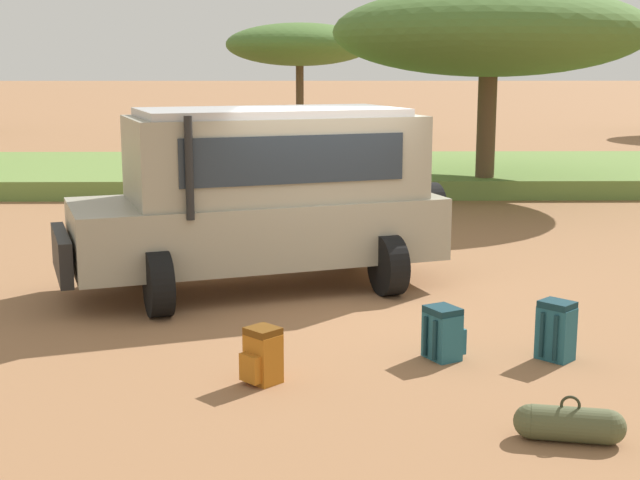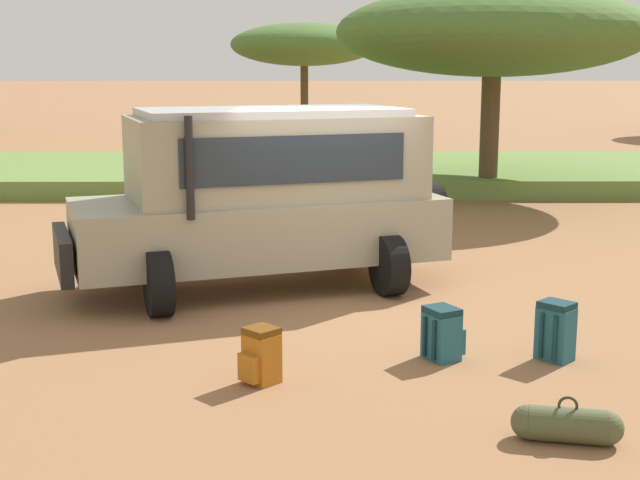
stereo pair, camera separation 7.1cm
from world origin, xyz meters
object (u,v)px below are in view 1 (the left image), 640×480
at_px(safari_vehicle, 265,194).
at_px(acacia_tree_right_mid, 490,33).
at_px(backpack_beside_front_wheel, 557,331).
at_px(backpack_cluster_center, 262,356).
at_px(backpack_near_rear_wheel, 443,333).
at_px(acacia_tree_centre_back, 300,45).
at_px(duffel_bag_low_black_case, 569,424).

xyz_separation_m(safari_vehicle, acacia_tree_right_mid, (4.70, 8.60, 2.42)).
height_order(backpack_beside_front_wheel, acacia_tree_right_mid, acacia_tree_right_mid).
bearing_deg(backpack_beside_front_wheel, backpack_cluster_center, -167.72).
bearing_deg(acacia_tree_right_mid, backpack_near_rear_wheel, -103.08).
xyz_separation_m(safari_vehicle, backpack_cluster_center, (0.14, -3.77, -1.03)).
height_order(backpack_beside_front_wheel, acacia_tree_centre_back, acacia_tree_centre_back).
distance_m(duffel_bag_low_black_case, acacia_tree_centre_back, 30.16).
relative_size(duffel_bag_low_black_case, acacia_tree_right_mid, 0.12).
bearing_deg(acacia_tree_right_mid, duffel_bag_low_black_case, -98.25).
height_order(backpack_beside_front_wheel, duffel_bag_low_black_case, backpack_beside_front_wheel).
relative_size(backpack_beside_front_wheel, acacia_tree_centre_back, 0.10).
height_order(duffel_bag_low_black_case, acacia_tree_right_mid, acacia_tree_right_mid).
relative_size(backpack_near_rear_wheel, acacia_tree_centre_back, 0.09).
xyz_separation_m(backpack_beside_front_wheel, backpack_cluster_center, (-3.01, -0.66, -0.04)).
bearing_deg(backpack_near_rear_wheel, safari_vehicle, 122.84).
height_order(backpack_cluster_center, duffel_bag_low_black_case, backpack_cluster_center).
xyz_separation_m(backpack_cluster_center, acacia_tree_right_mid, (4.55, 12.37, 3.45)).
height_order(safari_vehicle, acacia_tree_centre_back, acacia_tree_centre_back).
xyz_separation_m(backpack_cluster_center, duffel_bag_low_black_case, (2.56, -1.40, -0.12)).
xyz_separation_m(acacia_tree_centre_back, acacia_tree_right_mid, (4.42, -16.08, -0.08)).
relative_size(backpack_cluster_center, acacia_tree_centre_back, 0.09).
bearing_deg(backpack_near_rear_wheel, duffel_bag_low_black_case, -71.09).
height_order(backpack_near_rear_wheel, acacia_tree_right_mid, acacia_tree_right_mid).
bearing_deg(backpack_cluster_center, safari_vehicle, 92.17).
bearing_deg(safari_vehicle, backpack_beside_front_wheel, -44.63).
bearing_deg(backpack_beside_front_wheel, duffel_bag_low_black_case, -102.49).
xyz_separation_m(duffel_bag_low_black_case, acacia_tree_right_mid, (2.00, 13.76, 3.57)).
bearing_deg(backpack_cluster_center, duffel_bag_low_black_case, -28.61).
bearing_deg(duffel_bag_low_black_case, acacia_tree_centre_back, 94.65).
bearing_deg(backpack_near_rear_wheel, acacia_tree_centre_back, 93.53).
height_order(duffel_bag_low_black_case, acacia_tree_centre_back, acacia_tree_centre_back).
distance_m(backpack_cluster_center, acacia_tree_right_mid, 13.62).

